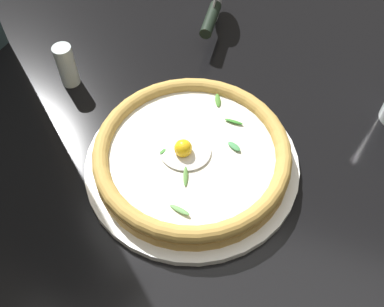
% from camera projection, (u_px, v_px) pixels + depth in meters
% --- Properties ---
extents(ground_plane, '(2.40, 2.40, 0.03)m').
position_uv_depth(ground_plane, '(222.00, 167.00, 0.69)').
color(ground_plane, black).
rests_on(ground_plane, ground).
extents(pizza_plate, '(0.32, 0.32, 0.01)m').
position_uv_depth(pizza_plate, '(192.00, 163.00, 0.67)').
color(pizza_plate, white).
rests_on(pizza_plate, ground).
extents(pizza, '(0.29, 0.29, 0.05)m').
position_uv_depth(pizza, '(192.00, 154.00, 0.65)').
color(pizza, '#C08F43').
rests_on(pizza, pizza_plate).
extents(pizza_cutter, '(0.03, 0.15, 0.09)m').
position_uv_depth(pizza_cutter, '(213.00, 12.00, 0.83)').
color(pizza_cutter, silver).
rests_on(pizza_cutter, ground).
extents(pepper_shaker, '(0.03, 0.03, 0.08)m').
position_uv_depth(pepper_shaker, '(67.00, 66.00, 0.75)').
color(pepper_shaker, silver).
rests_on(pepper_shaker, ground).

